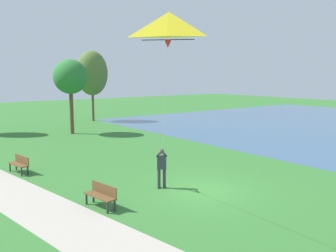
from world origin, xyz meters
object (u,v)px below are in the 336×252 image
object	(u,v)px
flying_kite	(169,31)
tree_treeline_right	(92,73)
tree_lakeside_near	(70,77)
park_bench_far_walkway	(20,163)
park_bench_near_walkway	(102,194)
person_kite_flyer	(162,165)

from	to	relation	value
flying_kite	tree_treeline_right	size ratio (longest dim) A/B	0.64
tree_lakeside_near	park_bench_far_walkway	bearing A→B (deg)	-124.21
park_bench_near_walkway	person_kite_flyer	bearing A→B (deg)	9.50
tree_lakeside_near	person_kite_flyer	bearing A→B (deg)	-99.51
flying_kite	tree_lakeside_near	distance (m)	21.82
flying_kite	tree_lakeside_near	world-z (taller)	flying_kite
tree_lakeside_near	tree_treeline_right	bearing A→B (deg)	52.92
flying_kite	park_bench_near_walkway	bearing A→B (deg)	95.53
person_kite_flyer	park_bench_near_walkway	distance (m)	3.27
person_kite_flyer	tree_lakeside_near	bearing A→B (deg)	80.49
person_kite_flyer	tree_treeline_right	distance (m)	25.50
flying_kite	park_bench_far_walkway	bearing A→B (deg)	97.76
park_bench_near_walkway	park_bench_far_walkway	world-z (taller)	same
person_kite_flyer	park_bench_near_walkway	bearing A→B (deg)	-170.50
person_kite_flyer	flying_kite	size ratio (longest dim) A/B	0.37
tree_treeline_right	park_bench_near_walkway	bearing A→B (deg)	-114.89
flying_kite	tree_lakeside_near	xyz separation A→B (m)	(5.64, 21.03, -1.37)
park_bench_near_walkway	tree_treeline_right	bearing A→B (deg)	65.11
park_bench_far_walkway	tree_lakeside_near	world-z (taller)	tree_lakeside_near
person_kite_flyer	park_bench_near_walkway	size ratio (longest dim) A/B	1.18
person_kite_flyer	park_bench_far_walkway	world-z (taller)	person_kite_flyer
person_kite_flyer	tree_treeline_right	size ratio (longest dim) A/B	0.24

